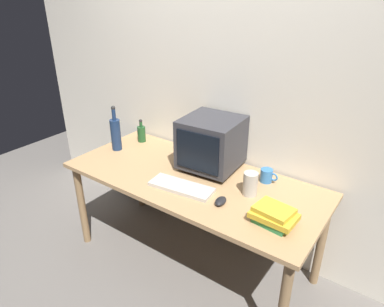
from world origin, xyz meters
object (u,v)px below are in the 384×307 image
Objects in this scene: crt_monitor at (211,143)px; computer_mouse at (221,201)px; keyboard at (181,187)px; book_stack at (274,216)px; bottle_short at (141,133)px; bottle_tall at (116,133)px; metal_canister at (250,184)px; mug at (267,176)px.

computer_mouse is at bearing -49.70° from crt_monitor.
book_stack reaches higher than keyboard.
bottle_short is at bearing 175.55° from crt_monitor.
bottle_tall is at bearing 160.41° from keyboard.
keyboard is 2.16× the size of bottle_short.
keyboard is 2.80× the size of metal_canister.
crt_monitor is at bearing 12.65° from bottle_tall.
bottle_short is at bearing 77.41° from bottle_tall.
keyboard is (0.00, -0.35, -0.18)m from crt_monitor.
crt_monitor reaches higher than metal_canister.
bottle_short is at bearing 179.75° from mug.
keyboard is 3.50× the size of mug.
metal_canister is at bearing 142.03° from book_stack.
bottle_tall is at bearing -169.20° from mug.
computer_mouse is at bearing -178.40° from book_stack.
book_stack is at bearing -28.47° from crt_monitor.
bottle_short is 1.62× the size of mug.
mug is (0.40, 0.40, 0.03)m from keyboard.
crt_monitor is at bearing 158.43° from metal_canister.
crt_monitor is 0.49m from computer_mouse.
bottle_short is 0.79× the size of book_stack.
mug is at bearing -0.25° from bottle_short.
crt_monitor is at bearing -4.45° from bottle_short.
keyboard is at bearing -135.30° from mug.
mug reaches higher than keyboard.
metal_canister is at bearing 20.09° from keyboard.
mug is at bearing 10.80° from bottle_tall.
keyboard is 0.83m from bottle_short.
computer_mouse is 0.51× the size of bottle_short.
computer_mouse is (0.29, 0.00, 0.01)m from keyboard.
keyboard is at bearing 172.96° from computer_mouse.
metal_canister is at bearing -21.57° from crt_monitor.
bottle_short is 1.30× the size of metal_canister.
crt_monitor reaches higher than computer_mouse.
crt_monitor reaches higher than keyboard.
bottle_tall is 1.16m from metal_canister.
mug is (1.18, 0.22, -0.09)m from bottle_tall.
keyboard is at bearing -153.05° from metal_canister.
bottle_short is at bearing 151.13° from computer_mouse.
keyboard is 0.44m from metal_canister.
mug is at bearing 84.79° from metal_canister.
bottle_tall is at bearing -167.35° from crt_monitor.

